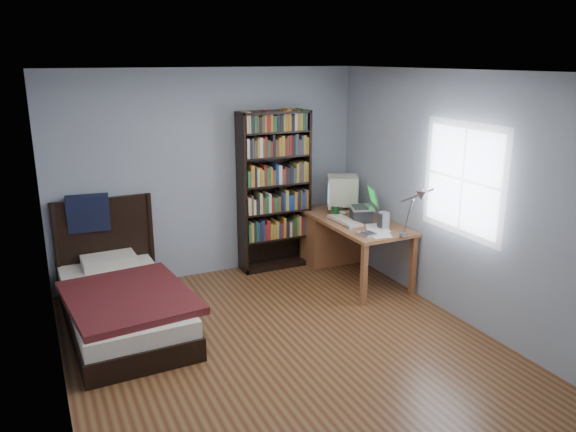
{
  "coord_description": "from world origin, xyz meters",
  "views": [
    {
      "loc": [
        -1.97,
        -4.3,
        2.61
      ],
      "look_at": [
        0.33,
        0.58,
        1.08
      ],
      "focal_mm": 35.0,
      "sensor_mm": 36.0,
      "label": 1
    }
  ],
  "objects_px": {
    "soda_can": "(336,211)",
    "bed": "(121,300)",
    "keyboard": "(345,221)",
    "speaker": "(384,220)",
    "desk_lamp": "(419,200)",
    "crt_monitor": "(341,191)",
    "bookshelf": "(274,191)",
    "desk": "(336,235)",
    "laptop": "(362,211)"
  },
  "relations": [
    {
      "from": "crt_monitor",
      "to": "bookshelf",
      "type": "height_order",
      "value": "bookshelf"
    },
    {
      "from": "desk",
      "to": "laptop",
      "type": "height_order",
      "value": "laptop"
    },
    {
      "from": "crt_monitor",
      "to": "soda_can",
      "type": "height_order",
      "value": "crt_monitor"
    },
    {
      "from": "speaker",
      "to": "bed",
      "type": "distance_m",
      "value": 2.97
    },
    {
      "from": "crt_monitor",
      "to": "speaker",
      "type": "distance_m",
      "value": 0.9
    },
    {
      "from": "soda_can",
      "to": "crt_monitor",
      "type": "bearing_deg",
      "value": 47.72
    },
    {
      "from": "speaker",
      "to": "desk_lamp",
      "type": "bearing_deg",
      "value": -103.7
    },
    {
      "from": "soda_can",
      "to": "bed",
      "type": "xyz_separation_m",
      "value": [
        -2.65,
        -0.3,
        -0.54
      ]
    },
    {
      "from": "bed",
      "to": "bookshelf",
      "type": "bearing_deg",
      "value": 21.43
    },
    {
      "from": "laptop",
      "to": "soda_can",
      "type": "distance_m",
      "value": 0.36
    },
    {
      "from": "laptop",
      "to": "bookshelf",
      "type": "xyz_separation_m",
      "value": [
        -0.79,
        0.8,
        0.16
      ]
    },
    {
      "from": "keyboard",
      "to": "speaker",
      "type": "relative_size",
      "value": 2.59
    },
    {
      "from": "crt_monitor",
      "to": "desk_lamp",
      "type": "bearing_deg",
      "value": -92.37
    },
    {
      "from": "keyboard",
      "to": "crt_monitor",
      "type": "bearing_deg",
      "value": 63.21
    },
    {
      "from": "desk_lamp",
      "to": "bed",
      "type": "height_order",
      "value": "desk_lamp"
    },
    {
      "from": "desk",
      "to": "keyboard",
      "type": "bearing_deg",
      "value": -108.42
    },
    {
      "from": "speaker",
      "to": "bed",
      "type": "bearing_deg",
      "value": 167.37
    },
    {
      "from": "keyboard",
      "to": "soda_can",
      "type": "height_order",
      "value": "soda_can"
    },
    {
      "from": "laptop",
      "to": "desk_lamp",
      "type": "xyz_separation_m",
      "value": [
        -0.06,
        -1.1,
        0.4
      ]
    },
    {
      "from": "laptop",
      "to": "bed",
      "type": "height_order",
      "value": "bed"
    },
    {
      "from": "laptop",
      "to": "desk_lamp",
      "type": "distance_m",
      "value": 1.17
    },
    {
      "from": "desk",
      "to": "laptop",
      "type": "relative_size",
      "value": 3.67
    },
    {
      "from": "desk",
      "to": "bed",
      "type": "bearing_deg",
      "value": -169.71
    },
    {
      "from": "desk",
      "to": "speaker",
      "type": "bearing_deg",
      "value": -82.98
    },
    {
      "from": "soda_can",
      "to": "bed",
      "type": "height_order",
      "value": "bed"
    },
    {
      "from": "keyboard",
      "to": "speaker",
      "type": "xyz_separation_m",
      "value": [
        0.26,
        -0.41,
        0.08
      ]
    },
    {
      "from": "bed",
      "to": "desk_lamp",
      "type": "bearing_deg",
      "value": -21.52
    },
    {
      "from": "desk_lamp",
      "to": "soda_can",
      "type": "relative_size",
      "value": 4.88
    },
    {
      "from": "bookshelf",
      "to": "bed",
      "type": "height_order",
      "value": "bookshelf"
    },
    {
      "from": "desk",
      "to": "crt_monitor",
      "type": "relative_size",
      "value": 2.93
    },
    {
      "from": "desk",
      "to": "keyboard",
      "type": "relative_size",
      "value": 3.16
    },
    {
      "from": "keyboard",
      "to": "speaker",
      "type": "height_order",
      "value": "speaker"
    },
    {
      "from": "keyboard",
      "to": "bed",
      "type": "bearing_deg",
      "value": 178.95
    },
    {
      "from": "desk",
      "to": "keyboard",
      "type": "xyz_separation_m",
      "value": [
        -0.16,
        -0.47,
        0.33
      ]
    },
    {
      "from": "laptop",
      "to": "keyboard",
      "type": "distance_m",
      "value": 0.24
    },
    {
      "from": "soda_can",
      "to": "bed",
      "type": "relative_size",
      "value": 0.06
    },
    {
      "from": "laptop",
      "to": "speaker",
      "type": "xyz_separation_m",
      "value": [
        0.05,
        -0.37,
        -0.02
      ]
    },
    {
      "from": "laptop",
      "to": "bed",
      "type": "bearing_deg",
      "value": -179.93
    },
    {
      "from": "laptop",
      "to": "crt_monitor",
      "type": "bearing_deg",
      "value": 89.16
    },
    {
      "from": "desk",
      "to": "desk_lamp",
      "type": "relative_size",
      "value": 2.48
    },
    {
      "from": "laptop",
      "to": "bookshelf",
      "type": "relative_size",
      "value": 0.22
    },
    {
      "from": "soda_can",
      "to": "bed",
      "type": "distance_m",
      "value": 2.72
    },
    {
      "from": "bookshelf",
      "to": "bed",
      "type": "bearing_deg",
      "value": -158.57
    },
    {
      "from": "laptop",
      "to": "bed",
      "type": "xyz_separation_m",
      "value": [
        -2.84,
        -0.0,
        -0.59
      ]
    },
    {
      "from": "soda_can",
      "to": "speaker",
      "type": "bearing_deg",
      "value": -70.29
    },
    {
      "from": "crt_monitor",
      "to": "laptop",
      "type": "bearing_deg",
      "value": -90.84
    },
    {
      "from": "keyboard",
      "to": "soda_can",
      "type": "xyz_separation_m",
      "value": [
        0.02,
        0.26,
        0.05
      ]
    },
    {
      "from": "keyboard",
      "to": "speaker",
      "type": "bearing_deg",
      "value": -58.99
    },
    {
      "from": "desk_lamp",
      "to": "bookshelf",
      "type": "height_order",
      "value": "bookshelf"
    },
    {
      "from": "laptop",
      "to": "desk",
      "type": "bearing_deg",
      "value": 96.84
    }
  ]
}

